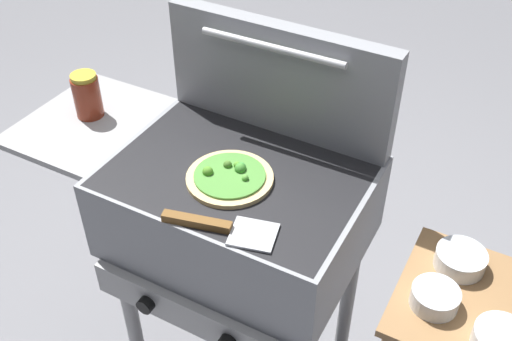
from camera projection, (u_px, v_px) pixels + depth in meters
The scene contains 8 objects.
grill at pixel (234, 212), 1.57m from camera, with size 0.96×0.53×0.90m.
grill_lid_open at pixel (279, 79), 1.53m from camera, with size 0.63×0.09×0.30m.
pizza_veggie at pixel (231, 177), 1.44m from camera, with size 0.21×0.21×0.04m.
sauce_jar at pixel (87, 95), 1.63m from camera, with size 0.08×0.08×0.13m.
spatula at pixel (220, 227), 1.31m from camera, with size 0.27×0.12×0.02m.
topping_bowl_near at pixel (435, 298), 1.32m from camera, with size 0.11×0.11×0.04m.
topping_bowl_far at pixel (460, 260), 1.41m from camera, with size 0.12×0.12×0.04m.
topping_bowl_middle at pixel (501, 341), 1.23m from camera, with size 0.12×0.12×0.04m.
Camera 1 is at (0.58, -0.99, 1.83)m, focal length 41.82 mm.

